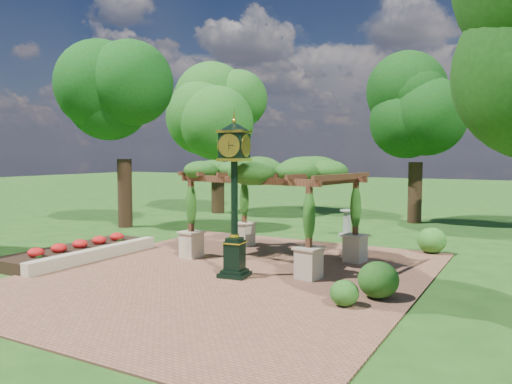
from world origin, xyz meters
The scene contains 13 objects.
ground centered at (0.00, 0.00, 0.00)m, with size 120.00×120.00×0.00m, color #1E4714.
brick_plaza centered at (0.00, 1.00, 0.02)m, with size 10.00×12.00×0.04m, color brown.
border_wall centered at (-4.60, 0.50, 0.20)m, with size 0.35×5.00×0.40m, color #C6B793.
flower_bed centered at (-5.50, 0.50, 0.18)m, with size 1.50×5.00×0.36m, color red.
pedestal_clock centered at (0.28, 0.83, 2.53)m, with size 0.94×0.94×4.22m.
pergola centered at (0.14, 3.25, 2.64)m, with size 5.54×3.95×3.21m.
sundial centered at (0.66, 8.84, 0.47)m, with size 0.67×0.67×1.08m.
shrub_front centered at (3.74, -0.23, 0.32)m, with size 0.63×0.63×0.57m, color #215418.
shrub_mid centered at (4.21, 0.73, 0.46)m, with size 0.94×0.94×0.84m, color #225317.
shrub_back centered at (4.31, 6.77, 0.47)m, with size 0.95×0.95×0.85m, color #2C691E.
tree_west_near centered at (-9.04, 6.38, 5.48)m, with size 3.60×3.60×8.01m.
tree_west_far centered at (-8.43, 13.07, 5.99)m, with size 4.05×4.05×8.76m.
tree_north centered at (2.18, 14.31, 5.18)m, with size 3.65×3.65×7.58m.
Camera 1 is at (7.26, -10.40, 3.33)m, focal length 35.00 mm.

